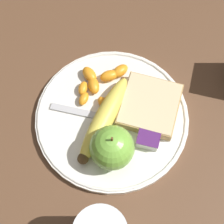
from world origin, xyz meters
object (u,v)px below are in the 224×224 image
plate (112,117)px  apple (112,148)px  fork (108,118)px  jam_packet (149,135)px  bread_slice (150,105)px  banana (104,119)px

plate → apple: size_ratio=3.30×
apple → fork: apple is taller
plate → apple: (-0.07, -0.02, 0.04)m
plate → jam_packet: jam_packet is taller
plate → jam_packet: size_ratio=5.88×
bread_slice → banana: bearing=124.3°
bread_slice → plate: bearing=118.4°
apple → jam_packet: (0.05, -0.05, -0.03)m
banana → fork: size_ratio=1.00×
plate → bread_slice: size_ratio=2.54×
apple → jam_packet: size_ratio=1.78×
banana → plate: bearing=-33.8°
plate → fork: (-0.01, 0.01, 0.01)m
plate → banana: (-0.02, 0.01, 0.02)m
bread_slice → jam_packet: (-0.05, -0.01, -0.00)m
fork → plate: bearing=41.9°
plate → banana: bearing=146.2°
apple → banana: size_ratio=0.47×
banana → fork: banana is taller
bread_slice → jam_packet: size_ratio=2.31×
jam_packet → fork: bearing=78.0°
apple → bread_slice: bearing=-23.2°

